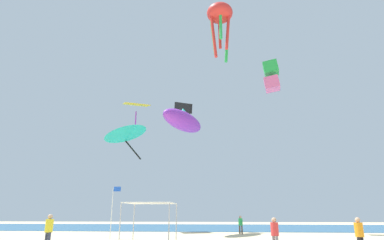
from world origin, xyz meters
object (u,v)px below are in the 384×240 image
Objects in this scene: person_leftmost at (241,223)px; kite_diamond_yellow at (136,106)px; kite_delta_teal at (125,131)px; banner_flag at (113,207)px; person_rightmost at (49,228)px; kite_parafoil_black at (183,108)px; person_central at (359,232)px; canopy_tent at (151,204)px; kite_inflatable_purple at (183,121)px; person_near_tent at (275,231)px; kite_box_green at (271,76)px; kite_octopus_red at (220,16)px.

kite_diamond_yellow is (-11.36, 3.95, 12.91)m from person_leftmost.
kite_delta_teal reaches higher than person_leftmost.
kite_diamond_yellow reaches higher than kite_delta_teal.
person_rightmost is at bearing -102.35° from banner_flag.
kite_diamond_yellow is at bearing -121.98° from kite_parafoil_black.
person_central is 16.24m from banner_flag.
canopy_tent is 6.44m from person_rightmost.
kite_inflatable_purple reaches higher than person_central.
person_near_tent is 0.99× the size of person_central.
kite_box_green is at bearing 78.81° from person_rightmost.
kite_inflatable_purple is (6.01, -3.80, -3.05)m from kite_diamond_yellow.
banner_flag is at bearing 95.17° from kite_octopus_red.
person_central is 0.47× the size of kite_box_green.
kite_inflatable_purple is (-5.34, 0.15, 9.85)m from person_leftmost.
person_rightmost is (-15.74, 1.20, 0.08)m from person_central.
kite_octopus_red is (9.66, 7.52, 17.89)m from person_rightmost.
person_near_tent is at bearing -34.07° from canopy_tent.
kite_delta_teal is (-9.06, 3.75, 6.26)m from person_near_tent.
person_leftmost is 14.31m from kite_delta_teal.
banner_flag is (-14.38, 7.43, 1.29)m from person_central.
person_rightmost reaches higher than person_near_tent.
person_rightmost is 0.31× the size of kite_octopus_red.
kite_parafoil_black reaches higher than kite_delta_teal.
kite_inflatable_purple reaches higher than person_leftmost.
canopy_tent is 2.00× the size of person_central.
kite_box_green reaches higher than person_near_tent.
kite_octopus_red reaches higher than kite_parafoil_black.
kite_box_green is (10.02, -2.85, 2.35)m from kite_parafoil_black.
kite_inflatable_purple is at bearing 110.08° from kite_box_green.
kite_diamond_yellow is 7.74m from kite_inflatable_purple.
person_near_tent is at bearing 74.76° from kite_delta_teal.
kite_box_green reaches higher than banner_flag.
kite_delta_teal is at bearing -144.67° from canopy_tent.
person_rightmost is 26.07m from kite_box_green.
kite_delta_teal is (-6.74, -4.46, -11.72)m from kite_octopus_red.
kite_delta_teal is (3.26, -13.95, -6.64)m from kite_diamond_yellow.
person_rightmost is 7.48m from kite_delta_teal.
kite_box_green is at bearing -39.67° from kite_octopus_red.
banner_flag is at bearing -146.67° from kite_delta_teal.
kite_octopus_red is at bearing -120.48° from kite_inflatable_purple.
person_leftmost is at bearing 35.21° from banner_flag.
canopy_tent reaches higher than person_rightmost.
kite_diamond_yellow is 0.63× the size of kite_inflatable_purple.
banner_flag is 18.67m from kite_octopus_red.
banner_flag is 1.10× the size of kite_box_green.
kite_box_green is at bearing 45.70° from canopy_tent.
person_rightmost is at bearing -36.47° from kite_delta_teal.
kite_octopus_red is at bearing 32.89° from canopy_tent.
banner_flag is 1.14× the size of kite_delta_teal.
canopy_tent is at bearing 145.04° from kite_box_green.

